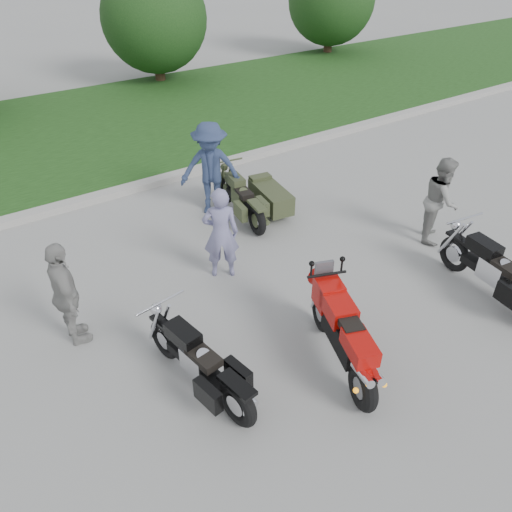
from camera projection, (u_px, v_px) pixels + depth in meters
ground at (311, 344)px, 7.20m from camera, size 80.00×80.00×0.00m
curb at (142, 185)px, 11.25m from camera, size 60.00×0.30×0.15m
grass_strip at (83, 131)px, 14.08m from camera, size 60.00×8.00×0.14m
tree_mid_right at (154, 18)px, 17.02m from camera, size 3.60×3.60×4.00m
tree_far_right at (331, 0)px, 20.72m from camera, size 3.60×3.60×4.00m
sportbike_red at (344, 334)px, 6.54m from camera, size 0.89×2.00×0.99m
cruiser_left at (203, 367)px, 6.28m from camera, size 0.56×2.12×0.82m
cruiser_right at (498, 276)px, 7.80m from camera, size 0.51×2.26×0.87m
cruiser_sidecar at (259, 199)px, 10.08m from camera, size 1.18×2.06×0.79m
person_stripe at (221, 233)px, 8.15m from camera, size 0.71×0.63×1.63m
person_grey at (441, 200)px, 9.13m from camera, size 1.00×0.97×1.62m
person_denim at (211, 169)px, 9.88m from camera, size 1.41×1.31×1.90m
person_back at (66, 295)px, 6.83m from camera, size 0.44×0.97×1.63m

